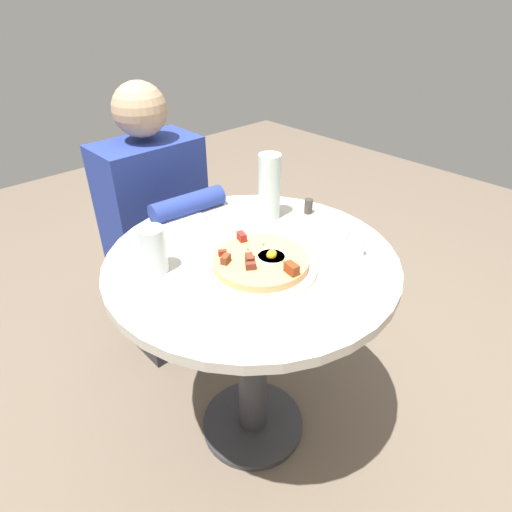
{
  "coord_description": "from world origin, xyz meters",
  "views": [
    {
      "loc": [
        -0.69,
        -0.76,
        1.41
      ],
      "look_at": [
        -0.01,
        -0.03,
        0.78
      ],
      "focal_mm": 30.2,
      "sensor_mm": 36.0,
      "label": 1
    }
  ],
  "objects_px": {
    "dining_table": "(252,306)",
    "water_bottle": "(269,187)",
    "fork": "(181,222)",
    "pepper_shaker": "(308,206)",
    "bread_plate": "(320,231)",
    "salt_shaker": "(360,247)",
    "breakfast_pizza": "(261,261)",
    "person_seated": "(159,243)",
    "water_glass": "(154,250)",
    "knife": "(185,227)",
    "pizza_plate": "(260,267)"
  },
  "relations": [
    {
      "from": "dining_table",
      "to": "bread_plate",
      "type": "bearing_deg",
      "value": -9.66
    },
    {
      "from": "water_glass",
      "to": "water_bottle",
      "type": "distance_m",
      "value": 0.44
    },
    {
      "from": "bread_plate",
      "to": "fork",
      "type": "distance_m",
      "value": 0.44
    },
    {
      "from": "water_bottle",
      "to": "pepper_shaker",
      "type": "xyz_separation_m",
      "value": [
        0.11,
        -0.07,
        -0.08
      ]
    },
    {
      "from": "bread_plate",
      "to": "water_bottle",
      "type": "relative_size",
      "value": 0.84
    },
    {
      "from": "water_glass",
      "to": "pepper_shaker",
      "type": "relative_size",
      "value": 2.57
    },
    {
      "from": "person_seated",
      "to": "water_glass",
      "type": "xyz_separation_m",
      "value": [
        -0.29,
        -0.5,
        0.31
      ]
    },
    {
      "from": "pizza_plate",
      "to": "salt_shaker",
      "type": "bearing_deg",
      "value": -29.29
    },
    {
      "from": "pizza_plate",
      "to": "bread_plate",
      "type": "relative_size",
      "value": 1.73
    },
    {
      "from": "person_seated",
      "to": "bread_plate",
      "type": "xyz_separation_m",
      "value": [
        0.19,
        -0.66,
        0.25
      ]
    },
    {
      "from": "knife",
      "to": "pizza_plate",
      "type": "bearing_deg",
      "value": 106.98
    },
    {
      "from": "dining_table",
      "to": "knife",
      "type": "bearing_deg",
      "value": 100.02
    },
    {
      "from": "dining_table",
      "to": "person_seated",
      "type": "xyz_separation_m",
      "value": [
        0.05,
        0.62,
        -0.07
      ]
    },
    {
      "from": "person_seated",
      "to": "breakfast_pizza",
      "type": "relative_size",
      "value": 4.4
    },
    {
      "from": "breakfast_pizza",
      "to": "bread_plate",
      "type": "bearing_deg",
      "value": 4.56
    },
    {
      "from": "pizza_plate",
      "to": "bread_plate",
      "type": "distance_m",
      "value": 0.27
    },
    {
      "from": "fork",
      "to": "knife",
      "type": "bearing_deg",
      "value": 90.0
    },
    {
      "from": "knife",
      "to": "salt_shaker",
      "type": "bearing_deg",
      "value": 133.85
    },
    {
      "from": "bread_plate",
      "to": "salt_shaker",
      "type": "relative_size",
      "value": 3.62
    },
    {
      "from": "bread_plate",
      "to": "water_bottle",
      "type": "bearing_deg",
      "value": 102.12
    },
    {
      "from": "salt_shaker",
      "to": "pepper_shaker",
      "type": "bearing_deg",
      "value": 71.01
    },
    {
      "from": "water_bottle",
      "to": "pepper_shaker",
      "type": "relative_size",
      "value": 4.25
    },
    {
      "from": "pizza_plate",
      "to": "water_bottle",
      "type": "xyz_separation_m",
      "value": [
        0.23,
        0.2,
        0.1
      ]
    },
    {
      "from": "bread_plate",
      "to": "salt_shaker",
      "type": "bearing_deg",
      "value": -97.32
    },
    {
      "from": "dining_table",
      "to": "water_bottle",
      "type": "relative_size",
      "value": 3.92
    },
    {
      "from": "water_glass",
      "to": "water_bottle",
      "type": "xyz_separation_m",
      "value": [
        0.44,
        0.02,
        0.04
      ]
    },
    {
      "from": "pizza_plate",
      "to": "water_bottle",
      "type": "relative_size",
      "value": 1.45
    },
    {
      "from": "dining_table",
      "to": "knife",
      "type": "relative_size",
      "value": 4.6
    },
    {
      "from": "pizza_plate",
      "to": "breakfast_pizza",
      "type": "height_order",
      "value": "breakfast_pizza"
    },
    {
      "from": "pepper_shaker",
      "to": "knife",
      "type": "bearing_deg",
      "value": 152.49
    },
    {
      "from": "pepper_shaker",
      "to": "person_seated",
      "type": "bearing_deg",
      "value": 115.86
    },
    {
      "from": "bread_plate",
      "to": "water_bottle",
      "type": "xyz_separation_m",
      "value": [
        -0.04,
        0.18,
        0.1
      ]
    },
    {
      "from": "breakfast_pizza",
      "to": "salt_shaker",
      "type": "relative_size",
      "value": 5.26
    },
    {
      "from": "fork",
      "to": "knife",
      "type": "distance_m",
      "value": 0.04
    },
    {
      "from": "breakfast_pizza",
      "to": "bread_plate",
      "type": "relative_size",
      "value": 1.46
    },
    {
      "from": "salt_shaker",
      "to": "water_glass",
      "type": "bearing_deg",
      "value": 144.6
    },
    {
      "from": "person_seated",
      "to": "water_glass",
      "type": "distance_m",
      "value": 0.65
    },
    {
      "from": "person_seated",
      "to": "fork",
      "type": "relative_size",
      "value": 6.31
    },
    {
      "from": "person_seated",
      "to": "pepper_shaker",
      "type": "relative_size",
      "value": 22.87
    },
    {
      "from": "bread_plate",
      "to": "pepper_shaker",
      "type": "height_order",
      "value": "pepper_shaker"
    },
    {
      "from": "breakfast_pizza",
      "to": "water_bottle",
      "type": "bearing_deg",
      "value": 41.36
    },
    {
      "from": "fork",
      "to": "salt_shaker",
      "type": "height_order",
      "value": "salt_shaker"
    },
    {
      "from": "water_glass",
      "to": "salt_shaker",
      "type": "bearing_deg",
      "value": -35.4
    },
    {
      "from": "dining_table",
      "to": "pepper_shaker",
      "type": "xyz_separation_m",
      "value": [
        0.32,
        0.07,
        0.2
      ]
    },
    {
      "from": "knife",
      "to": "salt_shaker",
      "type": "height_order",
      "value": "salt_shaker"
    },
    {
      "from": "fork",
      "to": "pepper_shaker",
      "type": "bearing_deg",
      "value": 161.16
    },
    {
      "from": "person_seated",
      "to": "fork",
      "type": "xyz_separation_m",
      "value": [
        -0.09,
        -0.33,
        0.25
      ]
    },
    {
      "from": "bread_plate",
      "to": "pepper_shaker",
      "type": "relative_size",
      "value": 3.57
    },
    {
      "from": "breakfast_pizza",
      "to": "pepper_shaker",
      "type": "distance_m",
      "value": 0.37
    },
    {
      "from": "breakfast_pizza",
      "to": "fork",
      "type": "xyz_separation_m",
      "value": [
        -0.01,
        0.36,
        -0.02
      ]
    }
  ]
}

